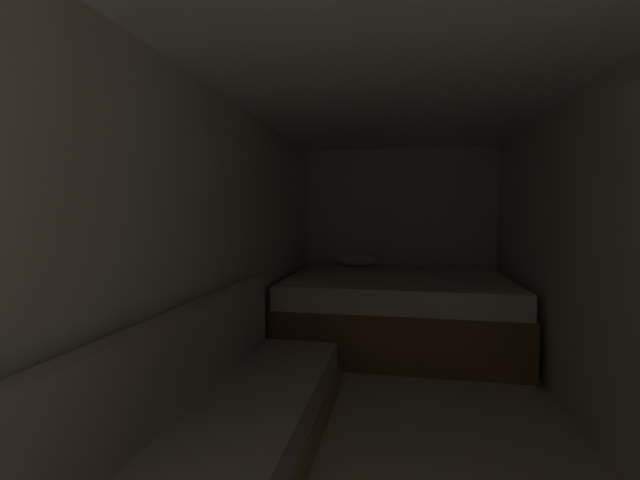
{
  "coord_description": "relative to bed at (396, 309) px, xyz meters",
  "views": [
    {
      "loc": [
        0.04,
        -0.38,
        1.31
      ],
      "look_at": [
        -0.53,
        2.57,
        1.12
      ],
      "focal_mm": 23.63,
      "sensor_mm": 36.0,
      "label": 1
    }
  ],
  "objects": [
    {
      "name": "ceiling_slab",
      "position": [
        0.0,
        -1.82,
        1.78
      ],
      "size": [
        2.37,
        5.49,
        0.05
      ],
      "primitive_type": "cube",
      "color": "white",
      "rests_on": "wall_left"
    },
    {
      "name": "wall_back",
      "position": [
        0.0,
        0.95,
        0.7
      ],
      "size": [
        2.37,
        0.05,
        2.1
      ],
      "primitive_type": "cube",
      "color": "beige",
      "rests_on": "ground"
    },
    {
      "name": "wall_right",
      "position": [
        1.16,
        -1.82,
        0.7
      ],
      "size": [
        0.05,
        5.49,
        2.1
      ],
      "primitive_type": "cube",
      "color": "beige",
      "rests_on": "ground"
    },
    {
      "name": "ground_plane",
      "position": [
        0.0,
        -1.82,
        -0.35
      ],
      "size": [
        7.49,
        7.49,
        0.0
      ],
      "primitive_type": "plane",
      "color": "beige"
    },
    {
      "name": "sofa_left",
      "position": [
        -0.81,
        -2.64,
        -0.1
      ],
      "size": [
        0.71,
        2.96,
        0.82
      ],
      "color": "tan",
      "rests_on": "ground"
    },
    {
      "name": "wall_left",
      "position": [
        -1.16,
        -1.82,
        0.7
      ],
      "size": [
        0.05,
        5.49,
        2.1
      ],
      "primitive_type": "cube",
      "color": "beige",
      "rests_on": "ground"
    },
    {
      "name": "bed",
      "position": [
        0.0,
        0.0,
        0.0
      ],
      "size": [
        2.15,
        1.76,
        0.84
      ],
      "color": "brown",
      "rests_on": "ground"
    }
  ]
}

